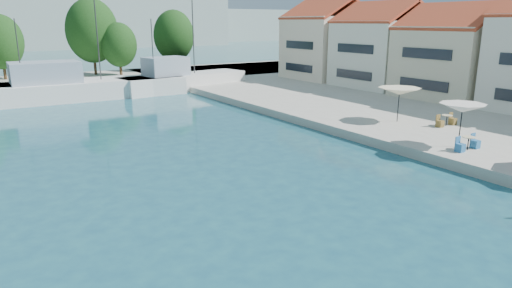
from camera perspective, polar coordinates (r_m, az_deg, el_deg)
quay_right at (r=44.04m, az=24.89°, el=4.23°), size 32.00×92.00×0.60m
quay_far at (r=60.91m, az=-26.24°, el=6.72°), size 90.00×16.00×0.60m
hill_east at (r=181.56m, az=-15.62°, el=14.07°), size 140.00×40.00×12.00m
building_04 at (r=46.82m, az=23.78°, el=10.76°), size 9.00×8.80×9.20m
building_05 at (r=52.36m, az=15.50°, el=12.06°), size 8.40×8.80×9.70m
building_06 at (r=58.77m, az=8.86°, el=12.92°), size 9.00×8.80×10.20m
trawler_03 at (r=49.26m, az=-21.68°, el=6.48°), size 20.72×5.81×10.20m
trawler_04 at (r=52.39m, az=-9.37°, el=7.80°), size 15.28×6.15×10.20m
tree_05 at (r=64.48m, az=-29.31°, el=11.07°), size 5.30×5.30×7.85m
tree_06 at (r=65.55m, az=-19.82°, el=13.17°), size 6.70×6.70×9.92m
tree_07 at (r=63.72m, az=-16.76°, el=11.78°), size 4.62×4.62×6.84m
tree_08 at (r=68.40m, az=-10.23°, el=13.19°), size 5.79×5.79×8.58m
umbrella_white at (r=28.11m, az=24.41°, el=4.12°), size 2.57×2.57×2.49m
umbrella_cream at (r=33.87m, az=17.50°, el=6.31°), size 3.00×3.00×2.43m
cafe_table_02 at (r=27.95m, az=24.96°, el=-0.12°), size 1.82×0.70×0.76m
cafe_table_03 at (r=33.85m, az=22.70°, el=2.58°), size 1.82×0.70×0.76m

